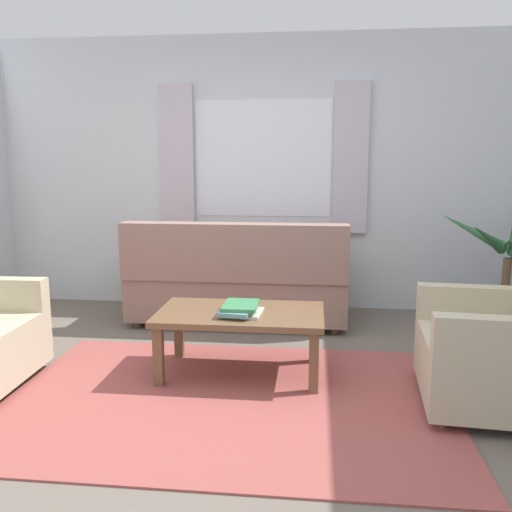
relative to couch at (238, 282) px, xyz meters
The scene contains 9 objects.
ground_plane 1.65m from the couch, 84.23° to the right, with size 6.24×6.24×0.00m, color #6B6056.
wall_back 1.15m from the couch, 76.24° to the left, with size 5.32×0.12×2.60m, color silver.
window_with_curtains 1.24m from the couch, 74.34° to the left, with size 1.98×0.07×1.40m.
area_rug 1.65m from the couch, 84.23° to the right, with size 2.66×1.86×0.01m, color #9E4C47.
couch is the anchor object (origin of this frame).
armchair_right 2.33m from the couch, 40.38° to the right, with size 0.88×0.90×0.88m.
coffee_table 1.20m from the couch, 81.06° to the right, with size 1.10×0.64×0.44m.
book_stack_on_table 1.27m from the couch, 81.27° to the right, with size 0.29×0.36×0.07m.
potted_plant 2.30m from the couch, ahead, with size 1.09×1.12×1.11m.
Camera 1 is at (0.51, -3.00, 1.42)m, focal length 37.63 mm.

